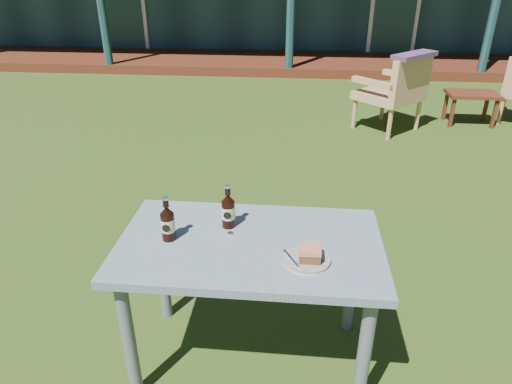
# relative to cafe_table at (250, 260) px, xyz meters

# --- Properties ---
(ground) EXTENTS (80.00, 80.00, 0.00)m
(ground) POSITION_rel_cafe_table_xyz_m (0.00, 1.60, -0.62)
(ground) COLOR #334916
(cafe_table) EXTENTS (1.20, 0.70, 0.72)m
(cafe_table) POSITION_rel_cafe_table_xyz_m (0.00, 0.00, 0.00)
(cafe_table) COLOR slate
(cafe_table) RESTS_ON ground
(plate) EXTENTS (0.20, 0.20, 0.01)m
(plate) POSITION_rel_cafe_table_xyz_m (0.26, -0.13, 0.11)
(plate) COLOR silver
(plate) RESTS_ON cafe_table
(cake_slice) EXTENTS (0.09, 0.09, 0.06)m
(cake_slice) POSITION_rel_cafe_table_xyz_m (0.27, -0.13, 0.15)
(cake_slice) COLOR #54341B
(cake_slice) RESTS_ON plate
(fork) EXTENTS (0.08, 0.13, 0.00)m
(fork) POSITION_rel_cafe_table_xyz_m (0.19, -0.14, 0.12)
(fork) COLOR silver
(fork) RESTS_ON plate
(cola_bottle_near) EXTENTS (0.06, 0.07, 0.22)m
(cola_bottle_near) POSITION_rel_cafe_table_xyz_m (-0.11, 0.12, 0.19)
(cola_bottle_near) COLOR black
(cola_bottle_near) RESTS_ON cafe_table
(cola_bottle_far) EXTENTS (0.06, 0.07, 0.22)m
(cola_bottle_far) POSITION_rel_cafe_table_xyz_m (-0.37, -0.01, 0.19)
(cola_bottle_far) COLOR black
(cola_bottle_far) RESTS_ON cafe_table
(bottle_cap) EXTENTS (0.03, 0.03, 0.01)m
(bottle_cap) POSITION_rel_cafe_table_xyz_m (-0.10, 0.05, 0.11)
(bottle_cap) COLOR silver
(bottle_cap) RESTS_ON cafe_table
(armchair_left) EXTENTS (0.91, 0.91, 0.89)m
(armchair_left) POSITION_rel_cafe_table_xyz_m (1.32, 3.69, -0.12)
(armchair_left) COLOR tan
(armchair_left) RESTS_ON ground
(floral_throw) EXTENTS (0.58, 0.58, 0.05)m
(floral_throw) POSITION_rel_cafe_table_xyz_m (1.45, 3.56, 0.30)
(floral_throw) COLOR #543455
(floral_throw) RESTS_ON armchair_left
(side_table) EXTENTS (0.60, 0.40, 0.40)m
(side_table) POSITION_rel_cafe_table_xyz_m (2.33, 4.04, -0.28)
(side_table) COLOR #502213
(side_table) RESTS_ON ground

